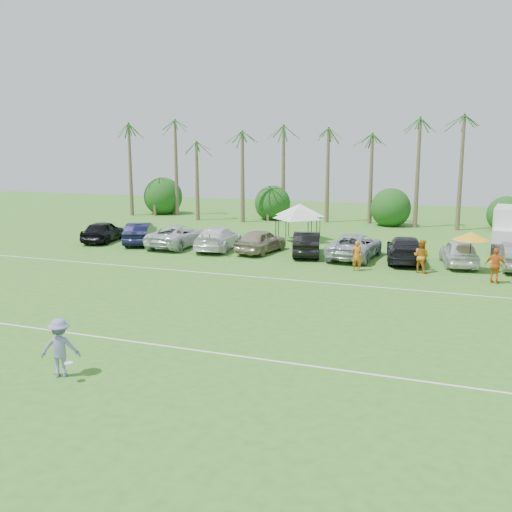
% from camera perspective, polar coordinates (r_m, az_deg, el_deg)
% --- Properties ---
extents(ground, '(120.00, 120.00, 0.00)m').
position_cam_1_polar(ground, '(21.71, -17.88, -9.42)').
color(ground, '#397122').
rests_on(ground, ground).
extents(field_lines, '(80.00, 12.10, 0.01)m').
position_cam_1_polar(field_lines, '(28.07, -7.71, -4.37)').
color(field_lines, white).
rests_on(field_lines, ground).
extents(palm_tree_0, '(2.40, 2.40, 8.90)m').
position_cam_1_polar(palm_tree_0, '(64.16, -12.63, 10.73)').
color(palm_tree_0, brown).
rests_on(palm_tree_0, ground).
extents(palm_tree_1, '(2.40, 2.40, 9.90)m').
position_cam_1_polar(palm_tree_1, '(61.59, -8.68, 11.68)').
color(palm_tree_1, brown).
rests_on(palm_tree_1, ground).
extents(palm_tree_2, '(2.40, 2.40, 10.90)m').
position_cam_1_polar(palm_tree_2, '(59.34, -4.38, 12.64)').
color(palm_tree_2, brown).
rests_on(palm_tree_2, ground).
extents(palm_tree_3, '(2.40, 2.40, 11.90)m').
position_cam_1_polar(palm_tree_3, '(57.80, -0.69, 13.56)').
color(palm_tree_3, brown).
rests_on(palm_tree_3, ground).
extents(palm_tree_4, '(2.40, 2.40, 8.90)m').
position_cam_1_polar(palm_tree_4, '(56.41, 3.17, 10.99)').
color(palm_tree_4, brown).
rests_on(palm_tree_4, ground).
extents(palm_tree_5, '(2.40, 2.40, 9.90)m').
position_cam_1_polar(palm_tree_5, '(55.35, 7.22, 11.83)').
color(palm_tree_5, brown).
rests_on(palm_tree_5, ground).
extents(palm_tree_6, '(2.40, 2.40, 10.90)m').
position_cam_1_polar(palm_tree_6, '(54.57, 11.43, 12.62)').
color(palm_tree_6, brown).
rests_on(palm_tree_6, ground).
extents(palm_tree_7, '(2.40, 2.40, 11.90)m').
position_cam_1_polar(palm_tree_7, '(54.09, 15.76, 13.35)').
color(palm_tree_7, brown).
rests_on(palm_tree_7, ground).
extents(palm_tree_8, '(2.40, 2.40, 8.90)m').
position_cam_1_polar(palm_tree_8, '(53.79, 21.01, 10.31)').
color(palm_tree_8, brown).
rests_on(palm_tree_8, ground).
extents(bush_tree_0, '(4.00, 4.00, 4.00)m').
position_cam_1_polar(bush_tree_0, '(63.68, -9.65, 5.71)').
color(bush_tree_0, brown).
rests_on(bush_tree_0, ground).
extents(bush_tree_1, '(4.00, 4.00, 4.00)m').
position_cam_1_polar(bush_tree_1, '(58.25, 1.53, 5.40)').
color(bush_tree_1, brown).
rests_on(bush_tree_1, ground).
extents(bush_tree_2, '(4.00, 4.00, 4.00)m').
position_cam_1_polar(bush_tree_2, '(55.51, 13.36, 4.84)').
color(bush_tree_2, brown).
rests_on(bush_tree_2, ground).
extents(bush_tree_3, '(4.00, 4.00, 4.00)m').
position_cam_1_polar(bush_tree_3, '(55.16, 23.73, 4.18)').
color(bush_tree_3, brown).
rests_on(bush_tree_3, ground).
extents(sideline_player_a, '(0.70, 0.49, 1.83)m').
position_cam_1_polar(sideline_player_a, '(34.67, 10.06, 0.03)').
color(sideline_player_a, orange).
rests_on(sideline_player_a, ground).
extents(sideline_player_b, '(1.19, 1.08, 1.99)m').
position_cam_1_polar(sideline_player_b, '(35.00, 16.20, -0.01)').
color(sideline_player_b, orange).
rests_on(sideline_player_b, ground).
extents(sideline_player_c, '(1.25, 0.82, 1.97)m').
position_cam_1_polar(sideline_player_c, '(33.59, 22.85, -0.90)').
color(sideline_player_c, orange).
rests_on(sideline_player_c, ground).
extents(canopy_tent_left, '(4.14, 4.14, 3.35)m').
position_cam_1_polar(canopy_tent_left, '(45.78, 4.42, 5.23)').
color(canopy_tent_left, black).
rests_on(canopy_tent_left, ground).
extents(canopy_tent_right, '(3.96, 3.96, 3.21)m').
position_cam_1_polar(canopy_tent_right, '(44.25, 4.11, 4.88)').
color(canopy_tent_right, black).
rests_on(canopy_tent_right, ground).
extents(market_umbrella, '(2.17, 2.17, 2.42)m').
position_cam_1_polar(market_umbrella, '(35.94, 20.72, 1.89)').
color(market_umbrella, black).
rests_on(market_umbrella, ground).
extents(frisbee_player, '(1.44, 1.18, 1.93)m').
position_cam_1_polar(frisbee_player, '(19.65, -19.00, -8.65)').
color(frisbee_player, '#837DB2').
rests_on(frisbee_player, ground).
extents(parked_car_0, '(2.81, 5.14, 1.66)m').
position_cam_1_polar(parked_car_0, '(46.25, -15.04, 2.40)').
color(parked_car_0, black).
rests_on(parked_car_0, ground).
extents(parked_car_1, '(3.43, 5.32, 1.66)m').
position_cam_1_polar(parked_car_1, '(44.53, -11.49, 2.24)').
color(parked_car_1, black).
rests_on(parked_car_1, ground).
extents(parked_car_2, '(2.76, 5.97, 1.66)m').
position_cam_1_polar(parked_car_2, '(42.79, -7.82, 2.01)').
color(parked_car_2, silver).
rests_on(parked_car_2, ground).
extents(parked_car_3, '(2.91, 5.92, 1.66)m').
position_cam_1_polar(parked_car_3, '(41.31, -3.81, 1.77)').
color(parked_car_3, white).
rests_on(parked_car_3, ground).
extents(parked_car_4, '(2.68, 5.11, 1.66)m').
position_cam_1_polar(parked_car_4, '(40.08, 0.49, 1.52)').
color(parked_car_4, gray).
rests_on(parked_car_4, ground).
extents(parked_car_5, '(2.95, 5.30, 1.66)m').
position_cam_1_polar(parked_car_5, '(39.23, 5.09, 1.27)').
color(parked_car_5, black).
rests_on(parked_car_5, ground).
extents(parked_car_6, '(3.07, 6.10, 1.66)m').
position_cam_1_polar(parked_car_6, '(38.59, 9.85, 0.99)').
color(parked_car_6, '#ABB1BC').
rests_on(parked_car_6, ground).
extents(parked_car_7, '(3.12, 5.98, 1.66)m').
position_cam_1_polar(parked_car_7, '(38.07, 14.70, 0.66)').
color(parked_car_7, black).
rests_on(parked_car_7, ground).
extents(parked_car_8, '(2.77, 5.13, 1.66)m').
position_cam_1_polar(parked_car_8, '(37.88, 19.66, 0.33)').
color(parked_car_8, silver).
rests_on(parked_car_8, ground).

